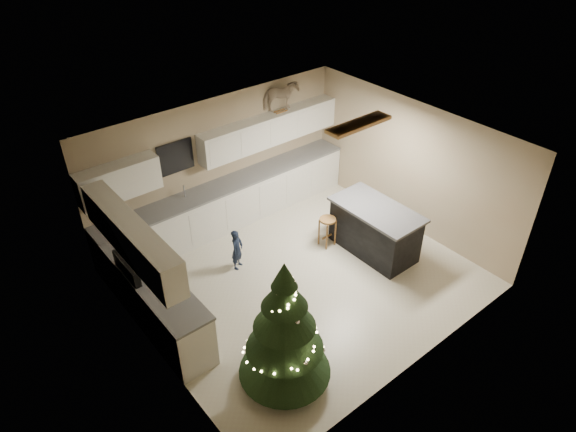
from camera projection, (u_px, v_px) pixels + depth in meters
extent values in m
plane|color=beige|center=(300.00, 278.00, 9.13)|extent=(5.50, 5.50, 0.00)
cube|color=gray|center=(218.00, 161.00, 9.98)|extent=(5.50, 0.02, 2.60)
cube|color=gray|center=(424.00, 301.00, 6.80)|extent=(5.50, 0.02, 2.60)
cube|color=gray|center=(147.00, 291.00, 6.96)|extent=(0.02, 5.00, 2.60)
cube|color=gray|center=(411.00, 166.00, 9.82)|extent=(0.02, 5.00, 2.60)
cube|color=silver|center=(303.00, 146.00, 7.65)|extent=(5.50, 5.00, 0.02)
cube|color=brown|center=(359.00, 124.00, 8.42)|extent=(1.25, 0.32, 0.06)
cube|color=white|center=(359.00, 126.00, 8.44)|extent=(1.15, 0.24, 0.02)
cube|color=silver|center=(230.00, 204.00, 10.28)|extent=(5.48, 0.60, 0.90)
cube|color=silver|center=(156.00, 302.00, 7.98)|extent=(0.60, 2.60, 0.90)
cube|color=slate|center=(228.00, 184.00, 10.00)|extent=(5.48, 0.62, 0.04)
cube|color=slate|center=(152.00, 279.00, 7.72)|extent=(0.62, 2.60, 0.04)
cube|color=silver|center=(119.00, 181.00, 8.58)|extent=(1.40, 0.35, 0.60)
cube|color=silver|center=(270.00, 129.00, 10.24)|extent=(3.20, 0.35, 0.60)
cube|color=silver|center=(131.00, 238.00, 7.29)|extent=(0.35, 2.60, 0.60)
cube|color=black|center=(175.00, 157.00, 9.27)|extent=(0.70, 0.04, 0.60)
cube|color=#99999E|center=(188.00, 201.00, 9.55)|extent=(0.55, 0.40, 0.06)
cylinder|color=#99999E|center=(184.00, 191.00, 9.53)|extent=(0.03, 0.03, 0.24)
cube|color=black|center=(148.00, 291.00, 8.18)|extent=(0.64, 0.75, 0.90)
cube|color=black|center=(127.00, 269.00, 7.71)|extent=(0.10, 0.75, 0.30)
cube|color=black|center=(374.00, 231.00, 9.54)|extent=(0.80, 1.60, 0.90)
cube|color=#2F2F33|center=(377.00, 209.00, 9.27)|extent=(0.90, 1.70, 0.05)
cylinder|color=brown|center=(328.00, 220.00, 9.60)|extent=(0.31, 0.31, 0.04)
cylinder|color=brown|center=(327.00, 237.00, 9.64)|extent=(0.03, 0.03, 0.56)
cylinder|color=brown|center=(335.00, 233.00, 9.76)|extent=(0.03, 0.03, 0.56)
cylinder|color=brown|center=(319.00, 232.00, 9.79)|extent=(0.03, 0.03, 0.56)
cylinder|color=brown|center=(327.00, 228.00, 9.90)|extent=(0.03, 0.03, 0.56)
cube|color=brown|center=(327.00, 237.00, 9.83)|extent=(0.24, 0.03, 0.03)
cylinder|color=#3F2816|center=(285.00, 372.00, 7.26)|extent=(0.11, 0.11, 0.29)
cone|color=black|center=(285.00, 354.00, 7.05)|extent=(1.30, 1.30, 0.67)
cone|color=black|center=(285.00, 332.00, 6.80)|extent=(1.07, 1.07, 0.57)
cone|color=black|center=(284.00, 312.00, 6.59)|extent=(0.84, 0.84, 0.53)
cone|color=black|center=(284.00, 292.00, 6.39)|extent=(0.61, 0.61, 0.48)
cone|color=black|center=(284.00, 275.00, 6.23)|extent=(0.34, 0.34, 0.38)
sphere|color=#FFD88C|center=(321.00, 344.00, 7.56)|extent=(0.03, 0.03, 0.03)
sphere|color=#FFD88C|center=(310.00, 336.00, 7.64)|extent=(0.03, 0.03, 0.03)
sphere|color=#FFD88C|center=(298.00, 331.00, 7.68)|extent=(0.03, 0.03, 0.03)
sphere|color=#FFD88C|center=(285.00, 328.00, 7.67)|extent=(0.03, 0.03, 0.03)
sphere|color=#FFD88C|center=(273.00, 328.00, 7.62)|extent=(0.03, 0.03, 0.03)
sphere|color=#FFD88C|center=(262.00, 331.00, 7.53)|extent=(0.03, 0.03, 0.03)
sphere|color=#FFD88C|center=(253.00, 335.00, 7.40)|extent=(0.03, 0.03, 0.03)
sphere|color=#FFD88C|center=(247.00, 342.00, 7.25)|extent=(0.03, 0.03, 0.03)
sphere|color=#FFD88C|center=(244.00, 349.00, 7.10)|extent=(0.03, 0.03, 0.03)
sphere|color=#FFD88C|center=(244.00, 357.00, 6.94)|extent=(0.03, 0.03, 0.03)
sphere|color=#FFD88C|center=(248.00, 364.00, 6.79)|extent=(0.03, 0.03, 0.03)
sphere|color=#FFD88C|center=(255.00, 369.00, 6.67)|extent=(0.03, 0.03, 0.03)
sphere|color=#FFD88C|center=(264.00, 373.00, 6.58)|extent=(0.03, 0.03, 0.03)
sphere|color=#FFD88C|center=(275.00, 374.00, 6.52)|extent=(0.03, 0.03, 0.03)
sphere|color=#FFD88C|center=(287.00, 372.00, 6.50)|extent=(0.03, 0.03, 0.03)
sphere|color=#FFD88C|center=(297.00, 367.00, 6.51)|extent=(0.03, 0.03, 0.03)
sphere|color=#FFD88C|center=(306.00, 360.00, 6.56)|extent=(0.03, 0.03, 0.03)
sphere|color=#FFD88C|center=(313.00, 352.00, 6.62)|extent=(0.03, 0.03, 0.03)
sphere|color=#FFD88C|center=(316.00, 343.00, 6.70)|extent=(0.03, 0.03, 0.03)
sphere|color=#FFD88C|center=(317.00, 334.00, 6.78)|extent=(0.03, 0.03, 0.03)
sphere|color=#FFD88C|center=(315.00, 325.00, 6.86)|extent=(0.03, 0.03, 0.03)
sphere|color=#FFD88C|center=(310.00, 317.00, 6.92)|extent=(0.03, 0.03, 0.03)
sphere|color=#FFD88C|center=(304.00, 311.00, 6.97)|extent=(0.03, 0.03, 0.03)
sphere|color=#FFD88C|center=(297.00, 306.00, 6.99)|extent=(0.03, 0.03, 0.03)
sphere|color=#FFD88C|center=(289.00, 303.00, 6.99)|extent=(0.03, 0.03, 0.03)
sphere|color=#FFD88C|center=(282.00, 301.00, 6.96)|extent=(0.03, 0.03, 0.03)
sphere|color=#FFD88C|center=(275.00, 301.00, 6.90)|extent=(0.03, 0.03, 0.03)
sphere|color=#FFD88C|center=(269.00, 302.00, 6.83)|extent=(0.03, 0.03, 0.03)
sphere|color=#FFD88C|center=(265.00, 305.00, 6.75)|extent=(0.03, 0.03, 0.03)
sphere|color=#FFD88C|center=(262.00, 307.00, 6.65)|extent=(0.03, 0.03, 0.03)
sphere|color=#FFD88C|center=(262.00, 310.00, 6.56)|extent=(0.03, 0.03, 0.03)
sphere|color=#FFD88C|center=(264.00, 312.00, 6.48)|extent=(0.03, 0.03, 0.03)
sphere|color=#FFD88C|center=(267.00, 314.00, 6.40)|extent=(0.03, 0.03, 0.03)
sphere|color=#FFD88C|center=(272.00, 314.00, 6.34)|extent=(0.03, 0.03, 0.03)
sphere|color=#FFD88C|center=(277.00, 313.00, 6.30)|extent=(0.03, 0.03, 0.03)
sphere|color=#FFD88C|center=(282.00, 311.00, 6.28)|extent=(0.03, 0.03, 0.03)
sphere|color=#FFD88C|center=(287.00, 308.00, 6.27)|extent=(0.03, 0.03, 0.03)
sphere|color=#FFD88C|center=(292.00, 304.00, 6.27)|extent=(0.03, 0.03, 0.03)
sphere|color=#FFD88C|center=(294.00, 299.00, 6.29)|extent=(0.03, 0.03, 0.03)
sphere|color=#FFD88C|center=(296.00, 294.00, 6.30)|extent=(0.03, 0.03, 0.03)
sphere|color=#FFD88C|center=(296.00, 290.00, 6.32)|extent=(0.03, 0.03, 0.03)
sphere|color=#FFD88C|center=(296.00, 285.00, 6.34)|extent=(0.03, 0.03, 0.03)
sphere|color=#FFD88C|center=(294.00, 281.00, 6.34)|extent=(0.03, 0.03, 0.03)
sphere|color=#FFD88C|center=(292.00, 277.00, 6.34)|extent=(0.03, 0.03, 0.03)
sphere|color=#FFD88C|center=(289.00, 274.00, 6.33)|extent=(0.03, 0.03, 0.03)
sphere|color=#FFD88C|center=(287.00, 272.00, 6.31)|extent=(0.03, 0.03, 0.03)
sphere|color=#FFD88C|center=(284.00, 270.00, 6.28)|extent=(0.03, 0.03, 0.03)
sphere|color=#FFD88C|center=(283.00, 268.00, 6.25)|extent=(0.03, 0.03, 0.03)
sphere|color=silver|center=(316.00, 341.00, 7.43)|extent=(0.07, 0.07, 0.07)
sphere|color=silver|center=(249.00, 344.00, 7.13)|extent=(0.07, 0.07, 0.07)
sphere|color=silver|center=(297.00, 367.00, 6.57)|extent=(0.07, 0.07, 0.07)
sphere|color=silver|center=(299.00, 315.00, 7.06)|extent=(0.07, 0.07, 0.07)
sphere|color=silver|center=(261.00, 323.00, 6.68)|extent=(0.07, 0.07, 0.07)
sphere|color=silver|center=(296.00, 322.00, 6.43)|extent=(0.07, 0.07, 0.07)
sphere|color=silver|center=(288.00, 292.00, 6.61)|extent=(0.07, 0.07, 0.07)
sphere|color=silver|center=(277.00, 292.00, 6.34)|extent=(0.07, 0.07, 0.07)
sphere|color=silver|center=(287.00, 279.00, 6.24)|extent=(0.07, 0.07, 0.07)
imported|color=black|center=(237.00, 249.00, 9.16)|extent=(0.35, 0.31, 0.80)
cube|color=brown|center=(282.00, 112.00, 10.18)|extent=(0.28, 0.02, 0.02)
cube|color=brown|center=(279.00, 111.00, 10.24)|extent=(0.28, 0.02, 0.02)
imported|color=#C8B39A|center=(281.00, 96.00, 10.03)|extent=(0.77, 0.53, 0.59)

